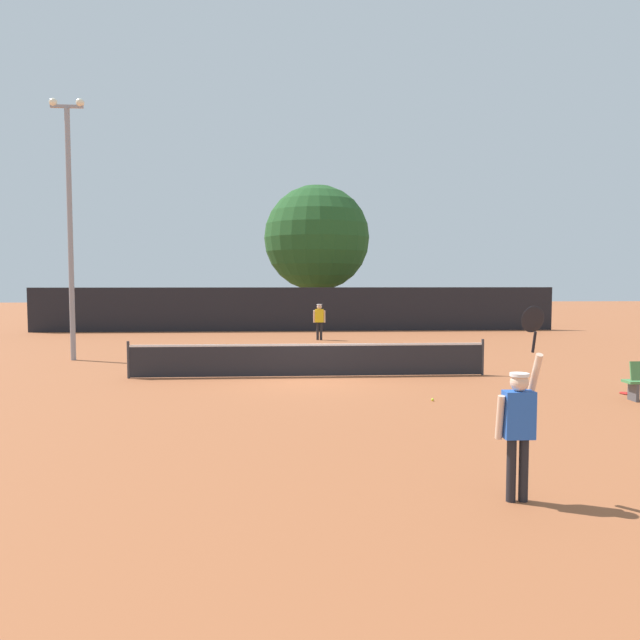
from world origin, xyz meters
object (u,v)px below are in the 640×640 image
object	(u,v)px
tennis_ball	(433,400)
light_pole	(70,214)
spare_racket	(627,393)
player_receiving	(319,318)
parked_car_near	(171,310)
player_serving	(519,417)
parked_car_mid	(393,309)
large_tree	(317,238)

from	to	relation	value
tennis_ball	light_pole	world-z (taller)	light_pole
spare_racket	player_receiving	bearing A→B (deg)	115.78
player_receiving	spare_racket	world-z (taller)	player_receiving
tennis_ball	parked_car_near	distance (m)	30.25
player_receiving	spare_racket	distance (m)	15.58
player_serving	player_receiving	world-z (taller)	player_serving
light_pole	parked_car_mid	size ratio (longest dim) A/B	2.14
player_serving	light_pole	bearing A→B (deg)	125.80
large_tree	parked_car_mid	bearing A→B (deg)	25.21
parked_car_near	parked_car_mid	xyz separation A→B (m)	(15.26, 0.02, 0.00)
player_receiving	parked_car_mid	world-z (taller)	parked_car_mid
player_receiving	parked_car_mid	bearing A→B (deg)	-113.69
parked_car_mid	parked_car_near	bearing A→B (deg)	179.92
player_serving	spare_racket	bearing A→B (deg)	51.72
parked_car_mid	player_receiving	bearing A→B (deg)	-113.86
player_serving	tennis_ball	size ratio (longest dim) A/B	36.66
tennis_ball	light_pole	bearing A→B (deg)	143.79
player_receiving	large_tree	size ratio (longest dim) A/B	0.19
tennis_ball	parked_car_mid	bearing A→B (deg)	81.51
light_pole	parked_car_near	world-z (taller)	light_pole
tennis_ball	parked_car_mid	size ratio (longest dim) A/B	0.02
light_pole	parked_car_mid	world-z (taller)	light_pole
large_tree	parked_car_mid	size ratio (longest dim) A/B	2.11
player_serving	tennis_ball	world-z (taller)	player_serving
spare_racket	parked_car_mid	distance (m)	27.64
spare_racket	large_tree	world-z (taller)	large_tree
player_serving	parked_car_near	bearing A→B (deg)	106.99
spare_racket	parked_car_mid	xyz separation A→B (m)	(-0.79, 27.62, 0.76)
spare_racket	large_tree	bearing A→B (deg)	104.02
player_receiving	tennis_ball	world-z (taller)	player_receiving
player_receiving	parked_car_near	distance (m)	16.46
parked_car_near	spare_racket	bearing A→B (deg)	-64.99
player_receiving	tennis_ball	size ratio (longest dim) A/B	24.72
player_serving	player_receiving	xyz separation A→B (m)	(-1.28, 20.95, -0.06)
large_tree	spare_racket	bearing A→B (deg)	-75.98
player_serving	parked_car_mid	distance (m)	34.89
tennis_ball	parked_car_near	bearing A→B (deg)	111.44
player_receiving	tennis_ball	xyz separation A→B (m)	(1.77, -14.55, -1.00)
player_serving	player_receiving	distance (m)	20.99
player_receiving	parked_car_near	bearing A→B (deg)	-55.67
tennis_ball	parked_car_mid	xyz separation A→B (m)	(4.21, 28.17, 0.74)
tennis_ball	large_tree	distance (m)	26.20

